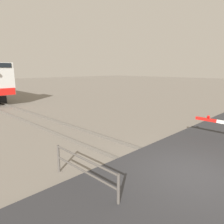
{
  "coord_description": "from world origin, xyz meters",
  "views": [
    {
      "loc": [
        -6.16,
        -2.47,
        3.43
      ],
      "look_at": [
        1.09,
        4.77,
        1.33
      ],
      "focal_mm": 33.47,
      "sensor_mm": 36.0,
      "label": 1
    }
  ],
  "objects": [
    {
      "name": "ground_plane",
      "position": [
        0.0,
        0.0,
        0.0
      ],
      "size": [
        160.0,
        160.0,
        0.0
      ],
      "primitive_type": "plane",
      "color": "slate"
    },
    {
      "name": "rail_track_left",
      "position": [
        -0.72,
        0.0,
        0.07
      ],
      "size": [
        0.08,
        80.0,
        0.15
      ],
      "primitive_type": "cube",
      "color": "#59544C",
      "rests_on": "ground_plane"
    },
    {
      "name": "guard_railing",
      "position": [
        -2.78,
        2.07,
        0.62
      ],
      "size": [
        0.08,
        2.85,
        0.95
      ],
      "color": "#4C4742",
      "rests_on": "ground_plane"
    },
    {
      "name": "road_surface",
      "position": [
        0.0,
        0.0,
        0.08
      ],
      "size": [
        36.0,
        5.1,
        0.16
      ],
      "primitive_type": "cube",
      "color": "#2D2D30",
      "rests_on": "ground_plane"
    },
    {
      "name": "rail_track_right",
      "position": [
        0.72,
        0.0,
        0.07
      ],
      "size": [
        0.08,
        80.0,
        0.15
      ],
      "primitive_type": "cube",
      "color": "#59544C",
      "rests_on": "ground_plane"
    }
  ]
}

